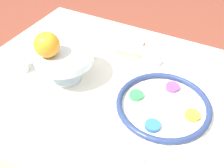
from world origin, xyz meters
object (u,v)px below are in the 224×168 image
at_px(orange_fruit, 47,45).
at_px(bread_plate, 130,48).
at_px(fruit_stand, 64,59).
at_px(cup_mid, 19,63).
at_px(seder_plate, 163,105).
at_px(napkin_roll, 142,51).

height_order(orange_fruit, bread_plate, orange_fruit).
relative_size(fruit_stand, orange_fruit, 2.43).
distance_m(orange_fruit, cup_mid, 0.19).
bearing_deg(bread_plate, cup_mid, 46.32).
height_order(seder_plate, orange_fruit, orange_fruit).
bearing_deg(fruit_stand, cup_mid, 14.45).
relative_size(napkin_roll, cup_mid, 2.60).
bearing_deg(orange_fruit, seder_plate, -172.41).
bearing_deg(orange_fruit, cup_mid, 5.13).
bearing_deg(fruit_stand, napkin_roll, -126.31).
xyz_separation_m(seder_plate, bread_plate, (0.24, -0.26, -0.01)).
bearing_deg(bread_plate, seder_plate, 133.01).
distance_m(seder_plate, cup_mid, 0.56).
relative_size(seder_plate, cup_mid, 4.27).
relative_size(seder_plate, orange_fruit, 3.58).
distance_m(orange_fruit, napkin_roll, 0.40).
xyz_separation_m(bread_plate, napkin_roll, (-0.06, 0.02, 0.01)).
relative_size(bread_plate, napkin_roll, 0.83).
distance_m(seder_plate, fruit_stand, 0.38).
bearing_deg(cup_mid, napkin_roll, -140.45).
height_order(orange_fruit, napkin_roll, orange_fruit).
relative_size(orange_fruit, napkin_roll, 0.46).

